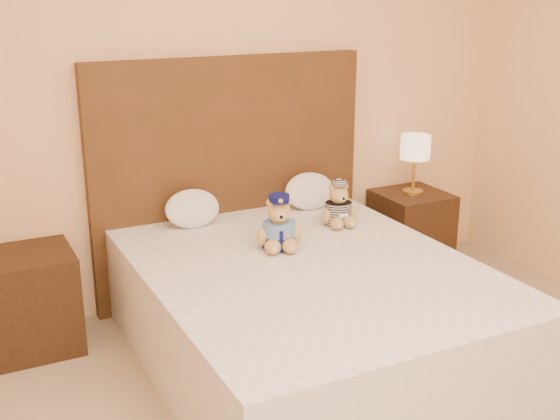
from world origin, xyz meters
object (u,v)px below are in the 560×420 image
object	(u,v)px
nightstand_right	(410,231)
lamp	(415,150)
teddy_police	(279,222)
pillow_right	(310,189)
nightstand_left	(33,301)
teddy_prisoner	(339,204)
bed	(308,314)
pillow_left	(192,207)

from	to	relation	value
nightstand_right	lamp	world-z (taller)	lamp
teddy_police	pillow_right	bearing A→B (deg)	65.93
nightstand_left	nightstand_right	xyz separation A→B (m)	(2.50, 0.00, 0.00)
lamp	pillow_right	distance (m)	0.80
teddy_police	teddy_prisoner	size ratio (longest dim) A/B	1.15
bed	pillow_left	bearing A→B (deg)	110.82
bed	teddy_police	xyz separation A→B (m)	(-0.03, 0.28, 0.42)
pillow_left	nightstand_right	bearing A→B (deg)	-1.10
pillow_left	pillow_right	distance (m)	0.78
lamp	bed	bearing A→B (deg)	-147.38
nightstand_left	lamp	bearing A→B (deg)	0.00
bed	teddy_prisoner	xyz separation A→B (m)	(0.45, 0.46, 0.40)
nightstand_left	pillow_left	xyz separation A→B (m)	(0.93, 0.03, 0.39)
nightstand_right	pillow_left	size ratio (longest dim) A/B	1.67
lamp	pillow_left	world-z (taller)	lamp
nightstand_left	pillow_right	bearing A→B (deg)	1.00
teddy_police	teddy_prisoner	xyz separation A→B (m)	(0.48, 0.19, -0.02)
nightstand_left	teddy_prisoner	bearing A→B (deg)	-11.20
teddy_prisoner	pillow_left	distance (m)	0.85
pillow_left	pillow_right	bearing A→B (deg)	0.00
teddy_prisoner	pillow_left	size ratio (longest dim) A/B	0.78
nightstand_right	teddy_police	bearing A→B (deg)	-157.71
lamp	teddy_police	size ratio (longest dim) A/B	1.36
nightstand_right	pillow_left	world-z (taller)	pillow_left
teddy_prisoner	nightstand_left	bearing A→B (deg)	176.01
nightstand_right	lamp	bearing A→B (deg)	180.00
bed	nightstand_left	size ratio (longest dim) A/B	3.64
nightstand_right	teddy_prisoner	size ratio (longest dim) A/B	2.14
nightstand_left	lamp	distance (m)	2.56
nightstand_left	teddy_prisoner	size ratio (longest dim) A/B	2.14
bed	nightstand_right	world-z (taller)	same
bed	nightstand_left	world-z (taller)	same
bed	nightstand_left	distance (m)	1.48
bed	teddy_prisoner	world-z (taller)	teddy_prisoner
bed	pillow_right	bearing A→B (deg)	60.65
teddy_police	teddy_prisoner	distance (m)	0.52
bed	teddy_police	bearing A→B (deg)	95.79
teddy_prisoner	pillow_right	distance (m)	0.37
nightstand_left	teddy_police	xyz separation A→B (m)	(1.22, -0.52, 0.42)
pillow_right	bed	bearing A→B (deg)	-119.35
nightstand_right	nightstand_left	bearing A→B (deg)	180.00
teddy_police	bed	bearing A→B (deg)	-66.51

